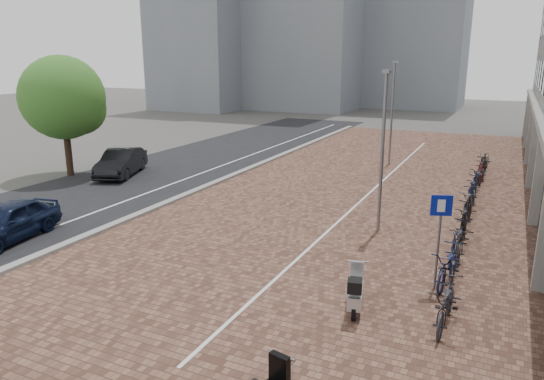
% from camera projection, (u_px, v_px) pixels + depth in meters
% --- Properties ---
extents(ground, '(140.00, 140.00, 0.00)m').
position_uv_depth(ground, '(177.00, 288.00, 13.54)').
color(ground, '#474442').
rests_on(ground, ground).
extents(plaza_brick, '(14.50, 42.00, 0.04)m').
position_uv_depth(plaza_brick, '(367.00, 192.00, 23.18)').
color(plaza_brick, brown).
rests_on(plaza_brick, ground).
extents(street_asphalt, '(8.00, 50.00, 0.03)m').
position_uv_depth(street_asphalt, '(172.00, 170.00, 27.74)').
color(street_asphalt, black).
rests_on(street_asphalt, ground).
extents(curb, '(0.35, 42.00, 0.14)m').
position_uv_depth(curb, '(233.00, 175.00, 26.11)').
color(curb, gray).
rests_on(curb, ground).
extents(lane_line, '(0.12, 44.00, 0.00)m').
position_uv_depth(lane_line, '(202.00, 173.00, 26.91)').
color(lane_line, white).
rests_on(lane_line, street_asphalt).
extents(parking_line, '(0.10, 30.00, 0.00)m').
position_uv_depth(parking_line, '(371.00, 192.00, 23.09)').
color(parking_line, white).
rests_on(parking_line, plaza_brick).
extents(car_navy, '(2.18, 4.14, 1.34)m').
position_uv_depth(car_navy, '(7.00, 222.00, 16.88)').
color(car_navy, black).
rests_on(car_navy, ground).
extents(car_dark, '(2.95, 4.51, 1.40)m').
position_uv_depth(car_dark, '(121.00, 162.00, 26.25)').
color(car_dark, black).
rests_on(car_dark, ground).
extents(scooter_front, '(0.84, 1.64, 1.08)m').
position_uv_depth(scooter_front, '(355.00, 289.00, 12.25)').
color(scooter_front, '#B9BABF').
rests_on(scooter_front, ground).
extents(parking_sign, '(0.52, 0.23, 2.62)m').
position_uv_depth(parking_sign, '(440.00, 226.00, 13.02)').
color(parking_sign, slate).
rests_on(parking_sign, ground).
extents(lamp_near, '(0.12, 0.12, 5.57)m').
position_uv_depth(lamp_near, '(382.00, 155.00, 17.20)').
color(lamp_near, slate).
rests_on(lamp_near, ground).
extents(lamp_far, '(0.12, 0.12, 5.77)m').
position_uv_depth(lamp_far, '(392.00, 115.00, 28.26)').
color(lamp_far, gray).
rests_on(lamp_far, ground).
extents(street_tree, '(4.24, 4.24, 6.16)m').
position_uv_depth(street_tree, '(66.00, 100.00, 25.51)').
color(street_tree, '#382619').
rests_on(street_tree, ground).
extents(bike_row, '(1.09, 20.43, 1.05)m').
position_uv_depth(bike_row, '(471.00, 203.00, 19.57)').
color(bike_row, '#232329').
rests_on(bike_row, ground).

